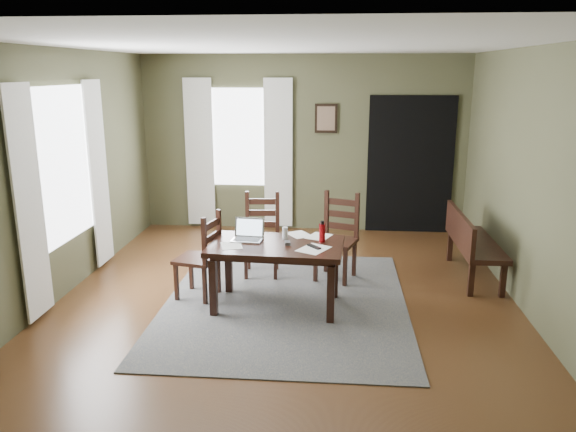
# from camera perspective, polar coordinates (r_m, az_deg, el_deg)

# --- Properties ---
(ground) EXTENTS (5.00, 6.00, 0.01)m
(ground) POSITION_cam_1_polar(r_m,az_deg,el_deg) (6.19, -0.24, -8.83)
(ground) COLOR #492C16
(room_shell) EXTENTS (5.02, 6.02, 2.71)m
(room_shell) POSITION_cam_1_polar(r_m,az_deg,el_deg) (5.72, -0.26, 8.03)
(room_shell) COLOR #4B4C31
(room_shell) RESTS_ON ground
(rug) EXTENTS (2.60, 3.20, 0.01)m
(rug) POSITION_cam_1_polar(r_m,az_deg,el_deg) (6.19, -0.24, -8.74)
(rug) COLOR #464646
(rug) RESTS_ON ground
(dining_table) EXTENTS (1.43, 0.91, 0.69)m
(dining_table) POSITION_cam_1_polar(r_m,az_deg,el_deg) (5.88, -1.20, -3.64)
(dining_table) COLOR black
(dining_table) RESTS_ON rug
(chair_end) EXTENTS (0.51, 0.51, 0.97)m
(chair_end) POSITION_cam_1_polar(r_m,az_deg,el_deg) (6.23, -8.81, -4.13)
(chair_end) COLOR black
(chair_end) RESTS_ON rug
(chair_back_left) EXTENTS (0.46, 0.46, 1.00)m
(chair_back_left) POSITION_cam_1_polar(r_m,az_deg,el_deg) (6.90, -2.68, -1.98)
(chair_back_left) COLOR black
(chair_back_left) RESTS_ON rug
(chair_back_right) EXTENTS (0.57, 0.57, 1.03)m
(chair_back_right) POSITION_cam_1_polar(r_m,az_deg,el_deg) (6.76, 5.03, -2.22)
(chair_back_right) COLOR black
(chair_back_right) RESTS_ON rug
(bench) EXTENTS (0.46, 1.42, 0.80)m
(bench) POSITION_cam_1_polar(r_m,az_deg,el_deg) (7.12, 18.00, -2.27)
(bench) COLOR black
(bench) RESTS_ON ground
(laptop) EXTENTS (0.34, 0.28, 0.22)m
(laptop) POSITION_cam_1_polar(r_m,az_deg,el_deg) (6.01, -4.07, -1.85)
(laptop) COLOR #B7B7BC
(laptop) RESTS_ON dining_table
(computer_mouse) EXTENTS (0.07, 0.11, 0.03)m
(computer_mouse) POSITION_cam_1_polar(r_m,az_deg,el_deg) (5.83, -0.05, -2.76)
(computer_mouse) COLOR #3F3F42
(computer_mouse) RESTS_ON dining_table
(tv_remote) EXTENTS (0.15, 0.17, 0.02)m
(tv_remote) POSITION_cam_1_polar(r_m,az_deg,el_deg) (5.73, 2.65, -3.14)
(tv_remote) COLOR black
(tv_remote) RESTS_ON dining_table
(drinking_glass) EXTENTS (0.07, 0.07, 0.13)m
(drinking_glass) POSITION_cam_1_polar(r_m,az_deg,el_deg) (5.99, -0.30, -1.75)
(drinking_glass) COLOR silver
(drinking_glass) RESTS_ON dining_table
(water_bottle) EXTENTS (0.07, 0.07, 0.23)m
(water_bottle) POSITION_cam_1_polar(r_m,az_deg,el_deg) (5.90, 3.49, -1.67)
(water_bottle) COLOR #9F0C11
(water_bottle) RESTS_ON dining_table
(paper_a) EXTENTS (0.27, 0.32, 0.00)m
(paper_a) POSITION_cam_1_polar(r_m,az_deg,el_deg) (5.82, -5.76, -3.01)
(paper_a) COLOR white
(paper_a) RESTS_ON dining_table
(paper_b) EXTENTS (0.38, 0.41, 0.00)m
(paper_b) POSITION_cam_1_polar(r_m,az_deg,el_deg) (5.69, 2.62, -3.36)
(paper_b) COLOR white
(paper_b) RESTS_ON dining_table
(paper_c) EXTENTS (0.33, 0.35, 0.00)m
(paper_c) POSITION_cam_1_polar(r_m,az_deg,el_deg) (6.18, 1.14, -1.89)
(paper_c) COLOR white
(paper_c) RESTS_ON dining_table
(paper_d) EXTENTS (0.31, 0.35, 0.00)m
(paper_d) POSITION_cam_1_polar(r_m,az_deg,el_deg) (6.11, 3.17, -2.09)
(paper_d) COLOR white
(paper_d) RESTS_ON dining_table
(window_left) EXTENTS (0.01, 1.30, 1.70)m
(window_left) POSITION_cam_1_polar(r_m,az_deg,el_deg) (6.65, -21.87, 4.83)
(window_left) COLOR white
(window_left) RESTS_ON ground
(window_back) EXTENTS (1.00, 0.01, 1.50)m
(window_back) POSITION_cam_1_polar(r_m,az_deg,el_deg) (8.82, -5.04, 7.97)
(window_back) COLOR white
(window_back) RESTS_ON ground
(curtain_left_near) EXTENTS (0.03, 0.48, 2.30)m
(curtain_left_near) POSITION_cam_1_polar(r_m,az_deg,el_deg) (5.98, -24.84, 1.08)
(curtain_left_near) COLOR silver
(curtain_left_near) RESTS_ON ground
(curtain_left_far) EXTENTS (0.03, 0.48, 2.30)m
(curtain_left_far) POSITION_cam_1_polar(r_m,az_deg,el_deg) (7.41, -18.69, 4.05)
(curtain_left_far) COLOR silver
(curtain_left_far) RESTS_ON ground
(curtain_back_left) EXTENTS (0.44, 0.03, 2.30)m
(curtain_back_left) POSITION_cam_1_polar(r_m,az_deg,el_deg) (8.95, -8.97, 6.33)
(curtain_back_left) COLOR silver
(curtain_back_left) RESTS_ON ground
(curtain_back_right) EXTENTS (0.44, 0.03, 2.30)m
(curtain_back_right) POSITION_cam_1_polar(r_m,az_deg,el_deg) (8.74, -1.00, 6.31)
(curtain_back_right) COLOR silver
(curtain_back_right) RESTS_ON ground
(framed_picture) EXTENTS (0.34, 0.03, 0.44)m
(framed_picture) POSITION_cam_1_polar(r_m,az_deg,el_deg) (8.66, 3.88, 9.87)
(framed_picture) COLOR black
(framed_picture) RESTS_ON ground
(doorway_back) EXTENTS (1.30, 0.03, 2.10)m
(doorway_back) POSITION_cam_1_polar(r_m,az_deg,el_deg) (8.82, 12.31, 5.07)
(doorway_back) COLOR black
(doorway_back) RESTS_ON ground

